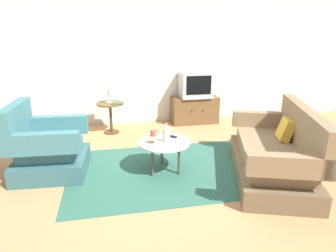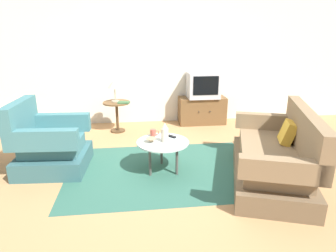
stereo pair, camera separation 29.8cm
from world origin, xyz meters
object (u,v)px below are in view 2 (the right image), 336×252
(television, at_px, (203,85))
(tv_remote_dark, at_px, (171,136))
(couch, at_px, (276,158))
(mug, at_px, (153,133))
(side_table, at_px, (117,110))
(vase, at_px, (165,133))
(tv_stand, at_px, (202,110))
(table_lamp, at_px, (114,85))
(bowl, at_px, (151,140))
(book, at_px, (124,102))
(armchair, at_px, (48,146))
(coffee_table, at_px, (163,145))

(television, xyz_separation_m, tv_remote_dark, (-0.87, -1.85, -0.36))
(couch, bearing_deg, mug, 84.34)
(side_table, height_order, vase, vase)
(side_table, bearing_deg, tv_stand, 10.44)
(table_lamp, bearing_deg, vase, -67.57)
(bowl, height_order, book, book)
(television, bearing_deg, armchair, -145.29)
(table_lamp, xyz_separation_m, bowl, (0.54, -1.74, -0.43))
(television, relative_size, vase, 2.34)
(vase, xyz_separation_m, mug, (-0.13, 0.23, -0.08))
(table_lamp, distance_m, tv_remote_dark, 1.84)
(coffee_table, relative_size, bowl, 4.91)
(couch, height_order, book, couch)
(mug, xyz_separation_m, book, (-0.43, 1.39, 0.11))
(tv_remote_dark, bearing_deg, armchair, -135.23)
(tv_stand, relative_size, table_lamp, 2.28)
(tv_remote_dark, bearing_deg, book, 162.94)
(vase, bearing_deg, side_table, 112.21)
(armchair, height_order, couch, armchair)
(armchair, bearing_deg, side_table, 153.32)
(armchair, distance_m, couch, 2.97)
(side_table, distance_m, television, 1.74)
(table_lamp, height_order, vase, table_lamp)
(tv_stand, height_order, television, television)
(side_table, distance_m, bowl, 1.80)
(book, bearing_deg, tv_remote_dark, -56.34)
(couch, xyz_separation_m, mug, (-1.47, 0.66, 0.17))
(television, height_order, mug, television)
(mug, xyz_separation_m, tv_remote_dark, (0.24, -0.07, -0.04))
(television, relative_size, table_lamp, 1.50)
(vase, height_order, mug, vase)
(coffee_table, height_order, tv_remote_dark, tv_remote_dark)
(tv_stand, height_order, table_lamp, table_lamp)
(mug, distance_m, bowl, 0.23)
(tv_stand, bearing_deg, tv_remote_dark, -114.87)
(armchair, height_order, television, television)
(book, bearing_deg, mug, -63.91)
(bowl, bearing_deg, mug, 78.12)
(television, bearing_deg, vase, -115.93)
(television, bearing_deg, tv_remote_dark, -115.12)
(armchair, bearing_deg, book, 147.53)
(television, xyz_separation_m, table_lamp, (-1.69, -0.27, 0.09))
(side_table, relative_size, mug, 4.45)
(couch, bearing_deg, television, 26.92)
(book, bearing_deg, coffee_table, -62.73)
(side_table, height_order, tv_stand, side_table)
(table_lamp, bearing_deg, coffee_table, -68.33)
(coffee_table, relative_size, television, 1.14)
(coffee_table, relative_size, mug, 5.46)
(couch, distance_m, television, 2.51)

